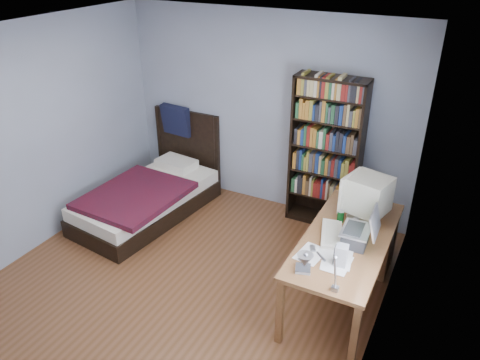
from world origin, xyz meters
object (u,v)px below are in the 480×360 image
(desk_lamp, at_px, (311,263))
(speaker, at_px, (341,256))
(bed, at_px, (151,194))
(crt_monitor, at_px, (367,195))
(keyboard, at_px, (332,234))
(laptop, at_px, (358,235))
(soda_can, at_px, (341,217))
(bookshelf, at_px, (326,153))
(desk, at_px, (356,239))

(desk_lamp, distance_m, speaker, 0.78)
(bed, bearing_deg, desk_lamp, -31.06)
(crt_monitor, height_order, keyboard, crt_monitor)
(crt_monitor, bearing_deg, laptop, -83.19)
(crt_monitor, bearing_deg, soda_can, -132.96)
(speaker, xyz_separation_m, soda_can, (-0.20, 0.67, -0.04))
(bookshelf, bearing_deg, bed, -158.63)
(soda_can, bearing_deg, desk, 60.71)
(crt_monitor, relative_size, soda_can, 3.90)
(desk, height_order, speaker, speaker)
(laptop, distance_m, bed, 2.91)
(desk, distance_m, crt_monitor, 0.57)
(speaker, distance_m, bed, 2.95)
(speaker, height_order, bookshelf, bookshelf)
(crt_monitor, height_order, soda_can, crt_monitor)
(speaker, xyz_separation_m, bed, (-2.74, 0.94, -0.57))
(keyboard, bearing_deg, soda_can, 73.74)
(laptop, relative_size, desk_lamp, 0.68)
(laptop, bearing_deg, keyboard, 171.04)
(bed, bearing_deg, desk, -0.60)
(desk, xyz_separation_m, laptop, (0.11, -0.55, 0.42))
(speaker, distance_m, soda_can, 0.70)
(soda_can, distance_m, bookshelf, 1.19)
(soda_can, bearing_deg, keyboard, -90.39)
(desk, distance_m, desk_lamp, 1.77)
(crt_monitor, bearing_deg, desk_lamp, -91.60)
(crt_monitor, distance_m, laptop, 0.53)
(desk, bearing_deg, crt_monitor, -44.32)
(bed, bearing_deg, keyboard, -12.01)
(desk, xyz_separation_m, bed, (-2.68, 0.03, -0.16))
(laptop, relative_size, speaker, 1.99)
(bed, bearing_deg, laptop, -11.74)
(crt_monitor, bearing_deg, keyboard, -111.55)
(bookshelf, height_order, bed, bookshelf)
(desk, bearing_deg, speaker, -86.17)
(laptop, relative_size, keyboard, 0.84)
(bookshelf, bearing_deg, keyboard, -69.40)
(keyboard, bearing_deg, bookshelf, 94.73)
(laptop, bearing_deg, speaker, -97.41)
(desk, relative_size, speaker, 8.55)
(desk, distance_m, bookshelf, 1.16)
(speaker, distance_m, bookshelf, 1.87)
(desk_lamp, bearing_deg, crt_monitor, 88.40)
(crt_monitor, relative_size, laptop, 1.19)
(desk, xyz_separation_m, speaker, (0.06, -0.91, 0.41))
(laptop, distance_m, desk_lamp, 1.10)
(crt_monitor, xyz_separation_m, bookshelf, (-0.69, 0.87, -0.05))
(desk_lamp, relative_size, bed, 0.28)
(desk_lamp, xyz_separation_m, keyboard, (-0.14, 1.08, -0.45))
(soda_can, height_order, bookshelf, bookshelf)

